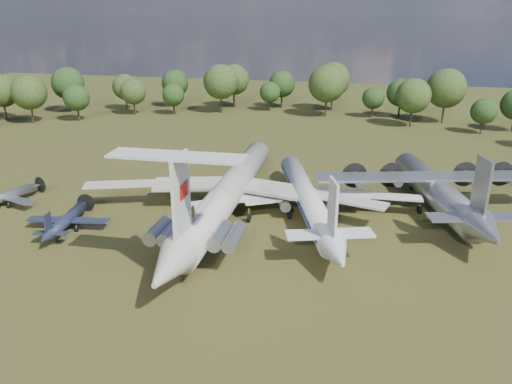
% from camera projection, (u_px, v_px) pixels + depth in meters
% --- Properties ---
extents(ground, '(300.00, 300.00, 0.00)m').
position_uv_depth(ground, '(198.00, 210.00, 76.05)').
color(ground, '#263B13').
rests_on(ground, ground).
extents(il62_airliner, '(47.33, 60.67, 5.83)m').
position_uv_depth(il62_airliner, '(229.00, 196.00, 73.70)').
color(il62_airliner, beige).
rests_on(il62_airliner, ground).
extents(tu104_jet, '(46.76, 54.14, 4.58)m').
position_uv_depth(tu104_jet, '(307.00, 201.00, 73.43)').
color(tu104_jet, silver).
rests_on(tu104_jet, ground).
extents(an12_transport, '(45.14, 48.11, 5.28)m').
position_uv_depth(an12_transport, '(435.00, 194.00, 75.14)').
color(an12_transport, '#ADB0B5').
rests_on(an12_transport, ground).
extents(small_prop_west, '(13.55, 16.99, 2.27)m').
position_uv_depth(small_prop_west, '(67.00, 223.00, 68.85)').
color(small_prop_west, black).
rests_on(small_prop_west, ground).
extents(small_prop_northwest, '(15.10, 17.86, 2.24)m').
position_uv_depth(small_prop_northwest, '(4.00, 199.00, 77.49)').
color(small_prop_northwest, '#9A9DA1').
rests_on(small_prop_northwest, ground).
extents(person_on_il62, '(0.80, 0.65, 1.90)m').
position_uv_depth(person_on_il62, '(193.00, 213.00, 57.35)').
color(person_on_il62, brown).
rests_on(person_on_il62, il62_airliner).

